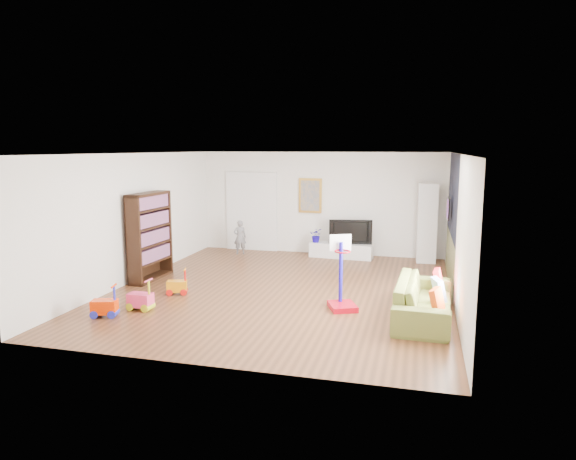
% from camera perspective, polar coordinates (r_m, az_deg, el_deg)
% --- Properties ---
extents(floor, '(6.50, 7.50, 0.00)m').
position_cam_1_polar(floor, '(10.33, -0.56, -6.66)').
color(floor, brown).
rests_on(floor, ground).
extents(ceiling, '(6.50, 7.50, 0.00)m').
position_cam_1_polar(ceiling, '(9.94, -0.59, 8.50)').
color(ceiling, white).
rests_on(ceiling, ground).
extents(wall_back, '(6.50, 0.00, 2.70)m').
position_cam_1_polar(wall_back, '(13.67, 3.55, 2.99)').
color(wall_back, white).
rests_on(wall_back, ground).
extents(wall_front, '(6.50, 0.00, 2.70)m').
position_cam_1_polar(wall_front, '(6.56, -9.20, -3.86)').
color(wall_front, silver).
rests_on(wall_front, ground).
extents(wall_left, '(0.00, 7.50, 2.70)m').
position_cam_1_polar(wall_left, '(11.33, -16.65, 1.35)').
color(wall_left, beige).
rests_on(wall_left, ground).
extents(wall_right, '(0.00, 7.50, 2.70)m').
position_cam_1_polar(wall_right, '(9.72, 18.25, 0.03)').
color(wall_right, silver).
rests_on(wall_right, ground).
extents(navy_accent, '(0.01, 3.20, 1.70)m').
position_cam_1_polar(navy_accent, '(11.05, 17.86, 3.71)').
color(navy_accent, black).
rests_on(navy_accent, wall_right).
extents(olive_wainscot, '(0.01, 3.20, 1.00)m').
position_cam_1_polar(olive_wainscot, '(11.25, 17.53, -3.15)').
color(olive_wainscot, brown).
rests_on(olive_wainscot, wall_right).
extents(doorway, '(1.45, 0.06, 2.10)m').
position_cam_1_polar(doorway, '(14.15, -4.07, 1.97)').
color(doorway, white).
rests_on(doorway, ground).
extents(painting_back, '(0.62, 0.06, 0.92)m').
position_cam_1_polar(painting_back, '(13.66, 2.49, 3.84)').
color(painting_back, gold).
rests_on(painting_back, wall_back).
extents(artwork_right, '(0.04, 0.56, 0.46)m').
position_cam_1_polar(artwork_right, '(11.28, 17.41, 2.30)').
color(artwork_right, '#7F3F8C').
rests_on(artwork_right, wall_right).
extents(media_console, '(1.64, 0.51, 0.38)m').
position_cam_1_polar(media_console, '(13.29, 5.91, -2.29)').
color(media_console, silver).
rests_on(media_console, ground).
extents(tall_cabinet, '(0.48, 0.48, 1.96)m').
position_cam_1_polar(tall_cabinet, '(13.06, 15.20, 0.76)').
color(tall_cabinet, white).
rests_on(tall_cabinet, ground).
extents(bookshelf, '(0.39, 1.29, 1.87)m').
position_cam_1_polar(bookshelf, '(11.34, -15.11, -0.69)').
color(bookshelf, black).
rests_on(bookshelf, ground).
extents(sofa, '(0.97, 2.26, 0.65)m').
position_cam_1_polar(sofa, '(8.88, 14.85, -7.44)').
color(sofa, olive).
rests_on(sofa, ground).
extents(basketball_hoop, '(0.63, 0.68, 1.31)m').
position_cam_1_polar(basketball_hoop, '(9.01, 6.12, -4.76)').
color(basketball_hoop, '#B00616').
rests_on(basketball_hoop, ground).
extents(ride_on_yellow, '(0.43, 0.34, 0.50)m').
position_cam_1_polar(ride_on_yellow, '(10.19, -12.25, -5.63)').
color(ride_on_yellow, orange).
rests_on(ride_on_yellow, ground).
extents(ride_on_orange, '(0.46, 0.35, 0.55)m').
position_cam_1_polar(ride_on_orange, '(9.19, -19.75, -7.44)').
color(ride_on_orange, '#FF3500').
rests_on(ride_on_orange, ground).
extents(ride_on_pink, '(0.42, 0.27, 0.55)m').
position_cam_1_polar(ride_on_pink, '(9.38, -16.10, -6.90)').
color(ride_on_pink, '#F63E72').
rests_on(ride_on_pink, ground).
extents(child, '(0.39, 0.33, 0.91)m').
position_cam_1_polar(child, '(13.69, -5.36, -0.81)').
color(child, slate).
rests_on(child, ground).
extents(tv, '(1.10, 0.34, 0.63)m').
position_cam_1_polar(tv, '(13.23, 6.94, -0.14)').
color(tv, black).
rests_on(tv, media_console).
extents(vase_plant, '(0.36, 0.32, 0.37)m').
position_cam_1_polar(vase_plant, '(13.31, 3.17, -0.59)').
color(vase_plant, '#130592').
rests_on(vase_plant, media_console).
extents(pillow_left, '(0.20, 0.37, 0.36)m').
position_cam_1_polar(pillow_left, '(8.21, 16.23, -7.49)').
color(pillow_left, '#CF3F0D').
rests_on(pillow_left, sofa).
extents(pillow_center, '(0.20, 0.38, 0.37)m').
position_cam_1_polar(pillow_center, '(8.82, 16.41, -6.34)').
color(pillow_center, silver).
rests_on(pillow_center, sofa).
extents(pillow_right, '(0.13, 0.38, 0.37)m').
position_cam_1_polar(pillow_right, '(9.44, 16.39, -5.33)').
color(pillow_right, '#AB1117').
rests_on(pillow_right, sofa).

